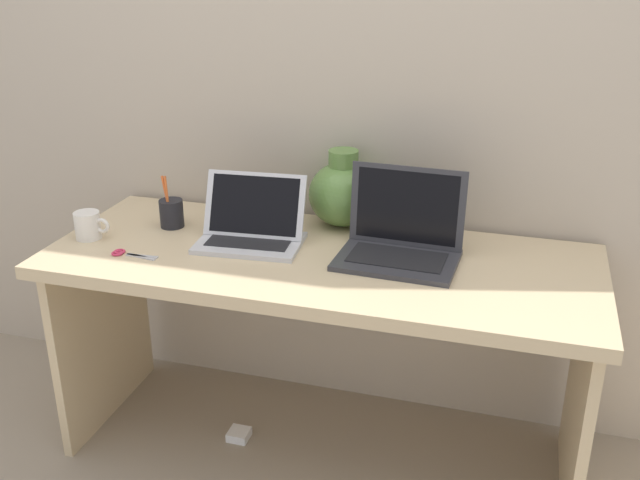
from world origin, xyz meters
The scene contains 10 objects.
ground_plane centered at (0.00, 0.00, 0.00)m, with size 6.00×6.00×0.00m, color gray.
back_wall centered at (0.00, 0.36, 1.20)m, with size 4.40×0.04×2.40m, color #BCAD99.
desk centered at (0.00, 0.00, 0.56)m, with size 1.64×0.65×0.70m.
laptop_left centered at (-0.23, 0.04, 0.76)m, with size 0.33×0.24×0.20m.
laptop_right centered at (0.23, 0.07, 0.77)m, with size 0.36×0.26×0.26m.
green_vase centered at (0.00, 0.26, 0.81)m, with size 0.22×0.22×0.25m.
coffee_mug centered at (-0.73, -0.07, 0.75)m, with size 0.12×0.08×0.09m.
pen_cup centered at (-0.53, 0.09, 0.75)m, with size 0.08×0.08×0.18m.
scissors centered at (-0.56, -0.16, 0.71)m, with size 0.15×0.05×0.01m.
power_brick centered at (-0.28, -0.03, 0.01)m, with size 0.07×0.07×0.03m, color white.
Camera 1 is at (0.56, -1.91, 1.58)m, focal length 40.97 mm.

